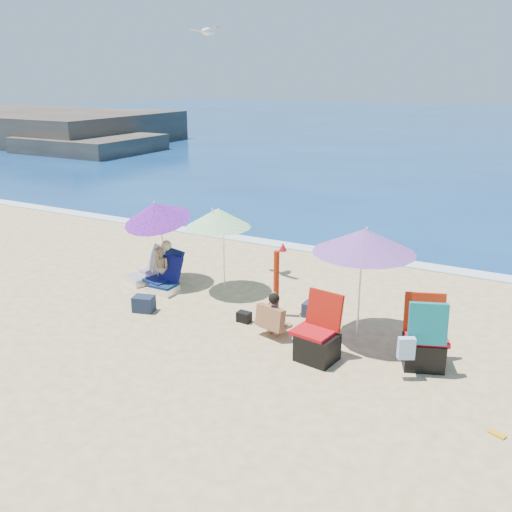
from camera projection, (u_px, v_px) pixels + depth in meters
The scene contains 19 objects.
ground at pixel (244, 335), 9.61m from camera, with size 120.00×120.00×0.00m.
sea at pixel (506, 129), 47.31m from camera, with size 120.00×80.00×0.12m.
foam at pixel (345, 254), 13.87m from camera, with size 120.00×0.50×0.04m.
headland at pixel (39, 132), 38.28m from camera, with size 20.50×11.50×2.60m.
umbrella_turquoise at pixel (364, 241), 9.04m from camera, with size 1.86×1.86×1.94m.
umbrella_striped at pixel (218, 218), 11.15m from camera, with size 1.67×1.67×1.77m.
umbrella_blue at pixel (156, 212), 11.56m from camera, with size 1.41×1.47×1.91m.
furled_umbrella at pixel (278, 276), 10.20m from camera, with size 0.21×0.27×1.38m.
chair_navy at pixel (166, 284), 11.46m from camera, with size 0.51×0.63×0.70m.
chair_rainbow at pixel (147, 273), 12.06m from camera, with size 0.83×0.95×0.74m.
camp_chair_left at pixel (318, 341), 8.72m from camera, with size 0.74×0.69×1.05m.
camp_chair_right at pixel (424, 342), 8.45m from camera, with size 0.81×1.08×1.14m.
person_center at pixel (273, 315), 9.48m from camera, with size 0.57×0.56×0.79m.
person_left at pixel (162, 268), 11.59m from camera, with size 0.71×0.88×1.00m.
bag_navy_a at pixel (144, 304), 10.54m from camera, with size 0.44×0.37×0.30m.
bag_navy_b at pixel (313, 310), 10.30m from camera, with size 0.36×0.27×0.27m.
bag_black_b at pixel (244, 317), 10.10m from camera, with size 0.25×0.18×0.19m.
orange_item at pixel (497, 434), 6.94m from camera, with size 0.23×0.17×0.03m.
seagull at pixel (208, 31), 11.26m from camera, with size 0.87×0.52×0.16m.
Camera 1 is at (4.33, -7.58, 4.26)m, focal length 39.24 mm.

